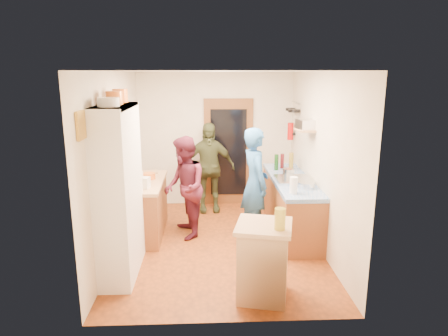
{
  "coord_description": "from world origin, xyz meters",
  "views": [
    {
      "loc": [
        -0.18,
        -5.73,
        2.58
      ],
      "look_at": [
        0.08,
        0.15,
        1.17
      ],
      "focal_mm": 32.0,
      "sensor_mm": 36.0,
      "label": 1
    }
  ],
  "objects": [
    {
      "name": "bottle_b",
      "position": [
        1.18,
        1.23,
        1.03
      ],
      "size": [
        0.08,
        0.08,
        0.26
      ],
      "primitive_type": "cylinder",
      "rotation": [
        0.0,
        0.0,
        0.29
      ],
      "color": "#591419",
      "rests_on": "right_counter_top"
    },
    {
      "name": "pan_rail",
      "position": [
        1.46,
        1.52,
        2.05
      ],
      "size": [
        0.02,
        0.65,
        0.02
      ],
      "primitive_type": "cylinder",
      "rotation": [
        1.57,
        0.0,
        0.0
      ],
      "color": "silver",
      "rests_on": "wall_right"
    },
    {
      "name": "island_base",
      "position": [
        0.46,
        -1.51,
        0.43
      ],
      "size": [
        0.66,
        0.66,
        0.86
      ],
      "primitive_type": "cube",
      "rotation": [
        0.0,
        0.0,
        -0.23
      ],
      "color": "tan",
      "rests_on": "ground"
    },
    {
      "name": "person_left",
      "position": [
        -0.52,
        0.38,
        0.81
      ],
      "size": [
        0.77,
        0.9,
        1.63
      ],
      "primitive_type": "imported",
      "rotation": [
        0.0,
        0.0,
        -1.36
      ],
      "color": "#491625",
      "rests_on": "ground"
    },
    {
      "name": "orange_pot_b",
      "position": [
        -1.3,
        -0.4,
        2.29
      ],
      "size": [
        0.2,
        0.2,
        0.17
      ],
      "primitive_type": "cylinder",
      "color": "orange",
      "rests_on": "hutch_top_shelf"
    },
    {
      "name": "wall_right",
      "position": [
        1.51,
        0.0,
        1.3
      ],
      "size": [
        0.02,
        4.0,
        2.6
      ],
      "primitive_type": "cube",
      "color": "beige",
      "rests_on": "ground"
    },
    {
      "name": "island_top",
      "position": [
        0.46,
        -1.51,
        0.89
      ],
      "size": [
        0.74,
        0.74,
        0.05
      ],
      "primitive_type": "cube",
      "rotation": [
        0.0,
        0.0,
        -0.23
      ],
      "color": "tan",
      "rests_on": "island_base"
    },
    {
      "name": "radio",
      "position": [
        1.37,
        0.45,
        1.79
      ],
      "size": [
        0.27,
        0.33,
        0.15
      ],
      "primitive_type": "cube",
      "rotation": [
        0.0,
        0.0,
        0.17
      ],
      "color": "silver",
      "rests_on": "wall_shelf"
    },
    {
      "name": "door_glass",
      "position": [
        0.25,
        1.94,
        1.05
      ],
      "size": [
        0.7,
        0.02,
        1.7
      ],
      "primitive_type": "cube",
      "color": "black",
      "rests_on": "door_frame"
    },
    {
      "name": "pan_hang_c",
      "position": [
        1.4,
        1.75,
        1.91
      ],
      "size": [
        0.17,
        0.17,
        0.05
      ],
      "primitive_type": "cylinder",
      "color": "black",
      "rests_on": "pan_rail"
    },
    {
      "name": "person_hob",
      "position": [
        0.61,
        0.27,
        0.88
      ],
      "size": [
        0.56,
        0.72,
        1.77
      ],
      "primitive_type": "imported",
      "rotation": [
        0.0,
        0.0,
        1.8
      ],
      "color": "#275B9B",
      "rests_on": "ground"
    },
    {
      "name": "bottle_c",
      "position": [
        1.31,
        1.08,
        1.06
      ],
      "size": [
        0.09,
        0.09,
        0.31
      ],
      "primitive_type": "cylinder",
      "rotation": [
        0.0,
        0.0,
        -0.26
      ],
      "color": "olive",
      "rests_on": "right_counter_top"
    },
    {
      "name": "mixing_bowl",
      "position": [
        1.3,
        -0.07,
        0.95
      ],
      "size": [
        0.25,
        0.25,
        0.09
      ],
      "primitive_type": "cylinder",
      "rotation": [
        0.0,
        0.0,
        -0.04
      ],
      "color": "silver",
      "rests_on": "right_counter_top"
    },
    {
      "name": "cutting_board",
      "position": [
        0.42,
        -1.45,
        0.9
      ],
      "size": [
        0.4,
        0.35,
        0.02
      ],
      "primitive_type": "cube",
      "rotation": [
        0.0,
        0.0,
        -0.23
      ],
      "color": "white",
      "rests_on": "island_top"
    },
    {
      "name": "floor",
      "position": [
        0.0,
        0.0,
        -0.01
      ],
      "size": [
        3.0,
        4.0,
        0.02
      ],
      "primitive_type": "cube",
      "color": "#8E4114",
      "rests_on": "ground"
    },
    {
      "name": "pan_hang_b",
      "position": [
        1.4,
        1.55,
        1.9
      ],
      "size": [
        0.16,
        0.16,
        0.05
      ],
      "primitive_type": "cylinder",
      "color": "black",
      "rests_on": "pan_rail"
    },
    {
      "name": "person_back",
      "position": [
        -0.14,
        1.54,
        0.85
      ],
      "size": [
        1.02,
        0.48,
        1.7
      ],
      "primitive_type": "imported",
      "rotation": [
        0.0,
        0.0,
        0.06
      ],
      "color": "#373D22",
      "rests_on": "ground"
    },
    {
      "name": "right_counter_base",
      "position": [
        1.2,
        0.5,
        0.42
      ],
      "size": [
        0.6,
        2.2,
        0.84
      ],
      "primitive_type": "cube",
      "color": "brown",
      "rests_on": "ground"
    },
    {
      "name": "hutch_top_shelf",
      "position": [
        -1.3,
        -0.8,
        2.18
      ],
      "size": [
        0.4,
        1.14,
        0.04
      ],
      "primitive_type": "cube",
      "color": "white",
      "rests_on": "hutch_body"
    },
    {
      "name": "wall_shelf",
      "position": [
        1.37,
        0.45,
        1.7
      ],
      "size": [
        0.26,
        0.42,
        0.03
      ],
      "primitive_type": "cube",
      "color": "tan",
      "rests_on": "wall_right"
    },
    {
      "name": "ext_bracket",
      "position": [
        1.47,
        1.7,
        1.45
      ],
      "size": [
        0.06,
        0.1,
        0.04
      ],
      "primitive_type": "cube",
      "color": "black",
      "rests_on": "wall_right"
    },
    {
      "name": "fire_extinguisher",
      "position": [
        1.41,
        1.7,
        1.5
      ],
      "size": [
        0.11,
        0.11,
        0.32
      ],
      "primitive_type": "cylinder",
      "color": "red",
      "rests_on": "wall_right"
    },
    {
      "name": "left_counter_top",
      "position": [
        -1.2,
        0.45,
        0.88
      ],
      "size": [
        0.64,
        1.44,
        0.05
      ],
      "primitive_type": "cube",
      "color": "tan",
      "rests_on": "left_counter_base"
    },
    {
      "name": "ceiling",
      "position": [
        0.0,
        0.0,
        2.61
      ],
      "size": [
        3.0,
        4.0,
        0.02
      ],
      "primitive_type": "cube",
      "color": "silver",
      "rests_on": "ground"
    },
    {
      "name": "pot_on_hob",
      "position": [
        1.15,
        0.53,
        1.0
      ],
      "size": [
        0.18,
        0.18,
        0.12
      ],
      "primitive_type": "cylinder",
      "color": "silver",
      "rests_on": "hob"
    },
    {
      "name": "door_frame",
      "position": [
        0.25,
        1.97,
        1.05
      ],
      "size": [
        0.95,
        0.06,
        2.1
      ],
      "primitive_type": "cube",
      "color": "brown",
      "rests_on": "ground"
    },
    {
      "name": "pan_hang_a",
      "position": [
        1.4,
        1.35,
        1.92
      ],
      "size": [
        0.18,
        0.18,
        0.05
      ],
      "primitive_type": "cylinder",
      "color": "black",
      "rests_on": "pan_rail"
    },
    {
      "name": "paper_towel",
      "position": [
        1.05,
        -0.33,
        1.02
      ],
      "size": [
        0.12,
        0.12,
        0.24
      ],
      "primitive_type": "cylinder",
      "rotation": [
        0.0,
        0.0,
        -0.1
      ],
      "color": "white",
      "rests_on": "right_counter_top"
    },
    {
      "name": "picture_frame",
      "position": [
        -1.48,
        -1.55,
        2.05
      ],
      "size": [
        0.03,
        0.25,
        0.3
      ],
      "primitive_type": "cube",
      "color": "gold",
      "rests_on": "wall_left"
    },
    {
      "name": "oil_jar",
      "position": [
        0.61,
        -1.67,
        1.03
      ],
      "size": [
        0.14,
        0.14,
        0.24
      ],
      "primitive_type": "cylinder",
      "rotation": [
        0.0,
        0.0,
        -0.23
      ],
      "color": "#AD9E2D",
      "rests_on": "island_top"
    },
    {
      "name": "chopping_board",
      "position": [
        -1.18,
        0.98,
        0.91
      ],
      "size": [
        0.34,
        0.28,
        0.02
      ],
      "primitive_type": "cube",
      "rotation": [
        0.0,
        0.0,
        0.21
      ],
      "color": "tan",
      "rests_on": "left_counter_top"
    },
    {
      "name": "hutch_body",
      "position": [
        -1.3,
        -0.8,
        1.1
      ],
      "size": [
        0.4,
        1.2,
        2.2
      ],
      "primitive_type": "cube",
      "color": "white",
      "rests_on": "ground"
    },
    {
      "name": "orange_bowl",
      "position": [
        -1.12,
        0.58,
        0.95
      ],
      "size": [
        0.27,
        0.27,
        0.09
      ],
      "primitive_type": "cylinder",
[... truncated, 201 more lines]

